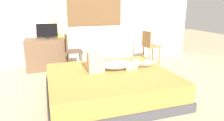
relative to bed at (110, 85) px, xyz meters
The scene contains 11 objects.
ground_plane 0.22m from the bed, 102.38° to the right, with size 16.00×16.00×0.00m, color tan.
back_wall_with_window 2.70m from the bed, 90.05° to the left, with size 6.40×0.14×2.90m.
bed is the anchor object (origin of this frame).
person_lying 0.36m from the bed, 61.09° to the left, with size 0.94×0.29×0.34m.
cat 0.80m from the bed, ahead, with size 0.34×0.19×0.21m.
desk 2.24m from the bed, 116.30° to the left, with size 0.90×0.56×0.74m.
tv_monitor 2.31m from the bed, 114.52° to the left, with size 0.48×0.10×0.35m.
cup 2.28m from the bed, 106.77° to the left, with size 0.08×0.08×0.08m, color gold.
chair_by_desk 1.75m from the bed, 104.09° to the left, with size 0.39×0.39×0.86m.
chair_spare 2.33m from the bed, 45.60° to the left, with size 0.42×0.42×0.86m.
curtain_left 2.61m from the bed, 105.51° to the left, with size 0.44×0.06×2.60m, color #ADCC75.
Camera 1 is at (-0.97, -3.01, 1.51)m, focal length 32.89 mm.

